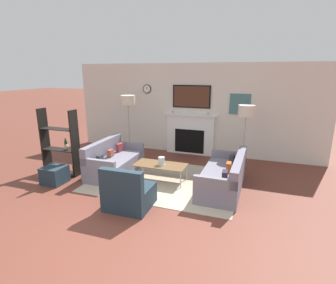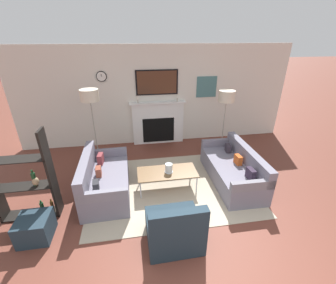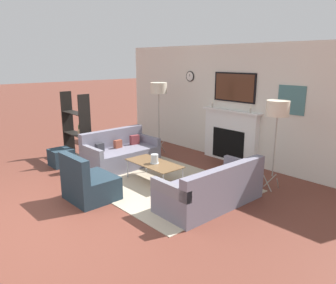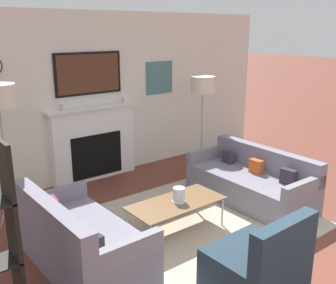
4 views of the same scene
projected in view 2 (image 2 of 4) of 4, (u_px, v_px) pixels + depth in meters
fireplace_wall at (157, 101)px, 6.27m from camera, size 7.58×0.28×2.70m
area_rug at (171, 186)px, 4.74m from camera, size 3.31×2.44×0.01m
couch_left at (104, 181)px, 4.42m from camera, size 0.87×1.63×0.82m
couch_right at (233, 170)px, 4.82m from camera, size 0.84×1.87×0.75m
armchair at (174, 229)px, 3.34m from camera, size 0.82×0.75×0.83m
coffee_table at (167, 173)px, 4.53m from camera, size 1.19×0.56×0.40m
hurricane_candle at (169, 169)px, 4.48m from camera, size 0.17×0.17×0.18m
floor_lamp_left at (90, 96)px, 5.03m from camera, size 0.41×0.41×1.81m
floor_lamp_right at (227, 97)px, 5.57m from camera, size 0.40×0.40×1.67m
shelf_unit at (24, 181)px, 3.68m from camera, size 0.95×0.28×1.61m
ottoman at (35, 228)px, 3.47m from camera, size 0.47×0.47×0.39m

